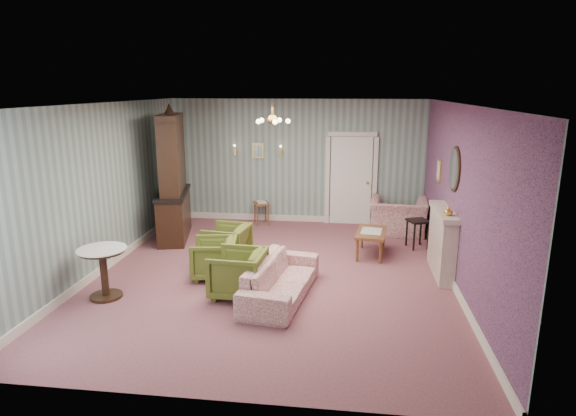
# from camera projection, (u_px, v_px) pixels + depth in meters

# --- Properties ---
(floor) EXTENTS (7.00, 7.00, 0.00)m
(floor) POSITION_uv_depth(u_px,v_px,m) (274.00, 275.00, 8.38)
(floor) COLOR #8B515A
(floor) RESTS_ON ground
(ceiling) EXTENTS (7.00, 7.00, 0.00)m
(ceiling) POSITION_uv_depth(u_px,v_px,m) (272.00, 104.00, 7.67)
(ceiling) COLOR white
(ceiling) RESTS_ON ground
(wall_back) EXTENTS (6.00, 0.00, 6.00)m
(wall_back) POSITION_uv_depth(u_px,v_px,m) (296.00, 162.00, 11.39)
(wall_back) COLOR slate
(wall_back) RESTS_ON ground
(wall_front) EXTENTS (6.00, 0.00, 6.00)m
(wall_front) POSITION_uv_depth(u_px,v_px,m) (217.00, 270.00, 4.65)
(wall_front) COLOR slate
(wall_front) RESTS_ON ground
(wall_left) EXTENTS (0.00, 7.00, 7.00)m
(wall_left) POSITION_uv_depth(u_px,v_px,m) (102.00, 188.00, 8.39)
(wall_left) COLOR slate
(wall_left) RESTS_ON ground
(wall_right) EXTENTS (0.00, 7.00, 7.00)m
(wall_right) POSITION_uv_depth(u_px,v_px,m) (460.00, 198.00, 7.66)
(wall_right) COLOR slate
(wall_right) RESTS_ON ground
(wall_right_floral) EXTENTS (0.00, 7.00, 7.00)m
(wall_right_floral) POSITION_uv_depth(u_px,v_px,m) (459.00, 198.00, 7.66)
(wall_right_floral) COLOR #B15880
(wall_right_floral) RESTS_ON ground
(door) EXTENTS (1.12, 0.12, 2.16)m
(door) POSITION_uv_depth(u_px,v_px,m) (351.00, 179.00, 11.29)
(door) COLOR white
(door) RESTS_ON floor
(olive_chair_a) EXTENTS (0.79, 0.84, 0.81)m
(olive_chair_a) POSITION_uv_depth(u_px,v_px,m) (238.00, 271.00, 7.44)
(olive_chair_a) COLOR #5A6523
(olive_chair_a) RESTS_ON floor
(olive_chair_b) EXTENTS (0.77, 0.81, 0.74)m
(olive_chair_b) POSITION_uv_depth(u_px,v_px,m) (214.00, 256.00, 8.19)
(olive_chair_b) COLOR #5A6523
(olive_chair_b) RESTS_ON floor
(olive_chair_c) EXTENTS (0.79, 0.83, 0.77)m
(olive_chair_c) POSITION_uv_depth(u_px,v_px,m) (227.00, 241.00, 8.96)
(olive_chair_c) COLOR #5A6523
(olive_chair_c) RESTS_ON floor
(sofa_chintz) EXTENTS (0.87, 2.06, 0.78)m
(sofa_chintz) POSITION_uv_depth(u_px,v_px,m) (281.00, 273.00, 7.42)
(sofa_chintz) COLOR #9D3F52
(sofa_chintz) RESTS_ON floor
(wingback_chair) EXTENTS (1.26, 0.88, 1.05)m
(wingback_chair) POSITION_uv_depth(u_px,v_px,m) (399.00, 211.00, 10.62)
(wingback_chair) COLOR #9D3F52
(wingback_chair) RESTS_ON floor
(dresser) EXTENTS (0.94, 1.76, 2.78)m
(dresser) POSITION_uv_depth(u_px,v_px,m) (172.00, 174.00, 10.11)
(dresser) COLOR black
(dresser) RESTS_ON floor
(fireplace) EXTENTS (0.30, 1.40, 1.16)m
(fireplace) POSITION_uv_depth(u_px,v_px,m) (442.00, 242.00, 8.27)
(fireplace) COLOR beige
(fireplace) RESTS_ON floor
(mantel_vase) EXTENTS (0.15, 0.15, 0.15)m
(mantel_vase) POSITION_uv_depth(u_px,v_px,m) (448.00, 211.00, 7.73)
(mantel_vase) COLOR gold
(mantel_vase) RESTS_ON fireplace
(oval_mirror) EXTENTS (0.04, 0.76, 0.84)m
(oval_mirror) POSITION_uv_depth(u_px,v_px,m) (454.00, 169.00, 7.95)
(oval_mirror) COLOR white
(oval_mirror) RESTS_ON wall_right
(framed_print) EXTENTS (0.04, 0.34, 0.42)m
(framed_print) POSITION_uv_depth(u_px,v_px,m) (439.00, 170.00, 9.31)
(framed_print) COLOR gold
(framed_print) RESTS_ON wall_right
(coffee_table) EXTENTS (0.65, 1.02, 0.49)m
(coffee_table) POSITION_uv_depth(u_px,v_px,m) (371.00, 243.00, 9.28)
(coffee_table) COLOR brown
(coffee_table) RESTS_ON floor
(side_table_black) EXTENTS (0.50, 0.50, 0.58)m
(side_table_black) POSITION_uv_depth(u_px,v_px,m) (417.00, 234.00, 9.72)
(side_table_black) COLOR black
(side_table_black) RESTS_ON floor
(pedestal_table) EXTENTS (0.89, 0.89, 0.80)m
(pedestal_table) POSITION_uv_depth(u_px,v_px,m) (104.00, 273.00, 7.38)
(pedestal_table) COLOR black
(pedestal_table) RESTS_ON floor
(nesting_table) EXTENTS (0.47, 0.52, 0.56)m
(nesting_table) POSITION_uv_depth(u_px,v_px,m) (262.00, 212.00, 11.43)
(nesting_table) COLOR brown
(nesting_table) RESTS_ON floor
(gilt_mirror_back) EXTENTS (0.28, 0.06, 0.36)m
(gilt_mirror_back) POSITION_uv_depth(u_px,v_px,m) (258.00, 151.00, 11.40)
(gilt_mirror_back) COLOR gold
(gilt_mirror_back) RESTS_ON wall_back
(sconce_left) EXTENTS (0.16, 0.12, 0.30)m
(sconce_left) POSITION_uv_depth(u_px,v_px,m) (235.00, 150.00, 11.45)
(sconce_left) COLOR gold
(sconce_left) RESTS_ON wall_back
(sconce_right) EXTENTS (0.16, 0.12, 0.30)m
(sconce_right) POSITION_uv_depth(u_px,v_px,m) (281.00, 151.00, 11.32)
(sconce_right) COLOR gold
(sconce_right) RESTS_ON wall_back
(chandelier) EXTENTS (0.56, 0.56, 0.36)m
(chandelier) POSITION_uv_depth(u_px,v_px,m) (273.00, 121.00, 7.74)
(chandelier) COLOR gold
(chandelier) RESTS_ON ceiling
(burgundy_cushion) EXTENTS (0.41, 0.28, 0.39)m
(burgundy_cushion) POSITION_uv_depth(u_px,v_px,m) (397.00, 214.00, 10.49)
(burgundy_cushion) COLOR maroon
(burgundy_cushion) RESTS_ON wingback_chair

